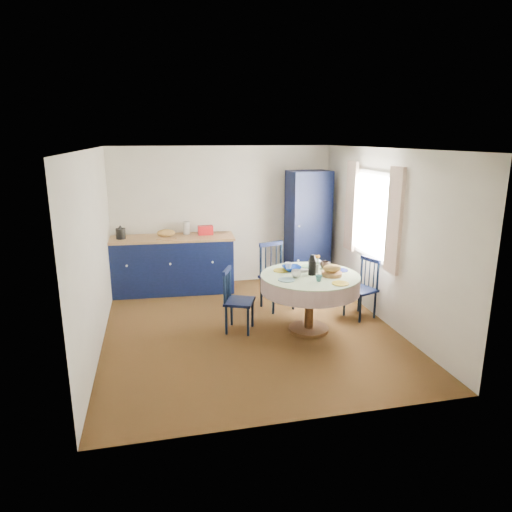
{
  "coord_description": "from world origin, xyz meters",
  "views": [
    {
      "loc": [
        -1.24,
        -5.9,
        2.64
      ],
      "look_at": [
        0.14,
        0.2,
        1.01
      ],
      "focal_mm": 32.0,
      "sensor_mm": 36.0,
      "label": 1
    }
  ],
  "objects_px": {
    "mug_b": "(319,278)",
    "mug_a": "(296,274)",
    "cobalt_bowl": "(292,268)",
    "chair_far": "(276,276)",
    "chair_left": "(237,300)",
    "mug_c": "(325,265)",
    "chair_right": "(362,288)",
    "mug_d": "(288,266)",
    "pantry_cabinet": "(308,228)",
    "dining_table": "(310,284)",
    "kitchen_counter": "(171,264)"
  },
  "relations": [
    {
      "from": "mug_b",
      "to": "mug_a",
      "type": "bearing_deg",
      "value": 135.37
    },
    {
      "from": "cobalt_bowl",
      "to": "chair_far",
      "type": "bearing_deg",
      "value": 91.83
    },
    {
      "from": "chair_left",
      "to": "mug_a",
      "type": "xyz_separation_m",
      "value": [
        0.76,
        -0.31,
        0.42
      ]
    },
    {
      "from": "mug_c",
      "to": "mug_b",
      "type": "bearing_deg",
      "value": -118.41
    },
    {
      "from": "chair_right",
      "to": "mug_d",
      "type": "distance_m",
      "value": 1.24
    },
    {
      "from": "chair_far",
      "to": "chair_right",
      "type": "bearing_deg",
      "value": -47.06
    },
    {
      "from": "mug_a",
      "to": "mug_b",
      "type": "distance_m",
      "value": 0.33
    },
    {
      "from": "pantry_cabinet",
      "to": "mug_d",
      "type": "distance_m",
      "value": 2.01
    },
    {
      "from": "pantry_cabinet",
      "to": "chair_far",
      "type": "relative_size",
      "value": 1.99
    },
    {
      "from": "mug_d",
      "to": "mug_c",
      "type": "bearing_deg",
      "value": -7.83
    },
    {
      "from": "chair_far",
      "to": "mug_d",
      "type": "height_order",
      "value": "chair_far"
    },
    {
      "from": "dining_table",
      "to": "mug_a",
      "type": "bearing_deg",
      "value": -163.86
    },
    {
      "from": "kitchen_counter",
      "to": "mug_d",
      "type": "xyz_separation_m",
      "value": [
        1.58,
        -1.84,
        0.37
      ]
    },
    {
      "from": "mug_a",
      "to": "cobalt_bowl",
      "type": "distance_m",
      "value": 0.33
    },
    {
      "from": "mug_d",
      "to": "pantry_cabinet",
      "type": "bearing_deg",
      "value": 63.25
    },
    {
      "from": "chair_left",
      "to": "mug_b",
      "type": "height_order",
      "value": "mug_b"
    },
    {
      "from": "kitchen_counter",
      "to": "chair_far",
      "type": "height_order",
      "value": "kitchen_counter"
    },
    {
      "from": "mug_d",
      "to": "dining_table",
      "type": "bearing_deg",
      "value": -54.81
    },
    {
      "from": "kitchen_counter",
      "to": "mug_c",
      "type": "height_order",
      "value": "kitchen_counter"
    },
    {
      "from": "mug_c",
      "to": "dining_table",
      "type": "bearing_deg",
      "value": -140.6
    },
    {
      "from": "chair_far",
      "to": "mug_b",
      "type": "xyz_separation_m",
      "value": [
        0.22,
        -1.29,
        0.33
      ]
    },
    {
      "from": "chair_left",
      "to": "chair_far",
      "type": "height_order",
      "value": "chair_far"
    },
    {
      "from": "chair_right",
      "to": "cobalt_bowl",
      "type": "xyz_separation_m",
      "value": [
        -1.14,
        -0.08,
        0.4
      ]
    },
    {
      "from": "mug_b",
      "to": "cobalt_bowl",
      "type": "relative_size",
      "value": 0.33
    },
    {
      "from": "pantry_cabinet",
      "to": "cobalt_bowl",
      "type": "xyz_separation_m",
      "value": [
        -0.87,
        -1.85,
        -0.18
      ]
    },
    {
      "from": "pantry_cabinet",
      "to": "dining_table",
      "type": "xyz_separation_m",
      "value": [
        -0.68,
        -2.1,
        -0.34
      ]
    },
    {
      "from": "kitchen_counter",
      "to": "pantry_cabinet",
      "type": "relative_size",
      "value": 1.08
    },
    {
      "from": "dining_table",
      "to": "cobalt_bowl",
      "type": "distance_m",
      "value": 0.36
    },
    {
      "from": "dining_table",
      "to": "chair_right",
      "type": "relative_size",
      "value": 1.5
    },
    {
      "from": "dining_table",
      "to": "chair_right",
      "type": "height_order",
      "value": "dining_table"
    },
    {
      "from": "chair_left",
      "to": "chair_right",
      "type": "xyz_separation_m",
      "value": [
        1.93,
        0.09,
        0.0
      ]
    },
    {
      "from": "kitchen_counter",
      "to": "cobalt_bowl",
      "type": "relative_size",
      "value": 8.46
    },
    {
      "from": "kitchen_counter",
      "to": "chair_far",
      "type": "bearing_deg",
      "value": -32.68
    },
    {
      "from": "mug_c",
      "to": "kitchen_counter",
      "type": "bearing_deg",
      "value": 137.85
    },
    {
      "from": "pantry_cabinet",
      "to": "mug_d",
      "type": "bearing_deg",
      "value": -121.31
    },
    {
      "from": "mug_a",
      "to": "mug_d",
      "type": "bearing_deg",
      "value": 88.75
    },
    {
      "from": "kitchen_counter",
      "to": "mug_b",
      "type": "bearing_deg",
      "value": -50.09
    },
    {
      "from": "mug_c",
      "to": "mug_d",
      "type": "relative_size",
      "value": 1.24
    },
    {
      "from": "dining_table",
      "to": "cobalt_bowl",
      "type": "bearing_deg",
      "value": 127.31
    },
    {
      "from": "dining_table",
      "to": "mug_c",
      "type": "xyz_separation_m",
      "value": [
        0.3,
        0.25,
        0.18
      ]
    },
    {
      "from": "mug_b",
      "to": "mug_c",
      "type": "relative_size",
      "value": 0.67
    },
    {
      "from": "mug_b",
      "to": "cobalt_bowl",
      "type": "height_order",
      "value": "mug_b"
    },
    {
      "from": "mug_d",
      "to": "chair_right",
      "type": "bearing_deg",
      "value": 0.7
    },
    {
      "from": "kitchen_counter",
      "to": "pantry_cabinet",
      "type": "height_order",
      "value": "pantry_cabinet"
    },
    {
      "from": "chair_left",
      "to": "cobalt_bowl",
      "type": "xyz_separation_m",
      "value": [
        0.79,
        0.02,
        0.4
      ]
    },
    {
      "from": "chair_left",
      "to": "mug_c",
      "type": "distance_m",
      "value": 1.35
    },
    {
      "from": "dining_table",
      "to": "mug_b",
      "type": "relative_size",
      "value": 15.29
    },
    {
      "from": "pantry_cabinet",
      "to": "cobalt_bowl",
      "type": "relative_size",
      "value": 7.83
    },
    {
      "from": "dining_table",
      "to": "cobalt_bowl",
      "type": "height_order",
      "value": "dining_table"
    },
    {
      "from": "mug_c",
      "to": "chair_far",
      "type": "bearing_deg",
      "value": 124.68
    }
  ]
}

